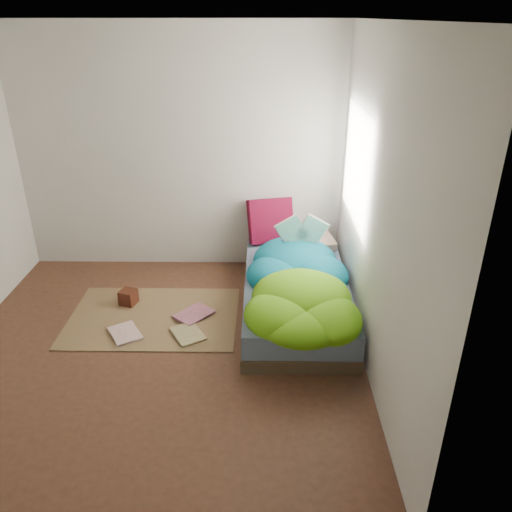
{
  "coord_description": "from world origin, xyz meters",
  "views": [
    {
      "loc": [
        0.89,
        -3.5,
        2.63
      ],
      "look_at": [
        0.83,
        0.75,
        0.57
      ],
      "focal_mm": 35.0,
      "sensor_mm": 36.0,
      "label": 1
    }
  ],
  "objects": [
    {
      "name": "pillow_floral",
      "position": [
        1.4,
        1.44,
        0.4
      ],
      "size": [
        0.59,
        0.45,
        0.12
      ],
      "primitive_type": "cube",
      "rotation": [
        0.0,
        0.0,
        0.29
      ],
      "color": "beige",
      "rests_on": "bed"
    },
    {
      "name": "rug",
      "position": [
        -0.15,
        0.55,
        0.01
      ],
      "size": [
        1.6,
        1.1,
        0.01
      ],
      "primitive_type": "cube",
      "color": "brown",
      "rests_on": "ground"
    },
    {
      "name": "ground",
      "position": [
        0.0,
        0.0,
        0.0
      ],
      "size": [
        3.5,
        3.5,
        0.0
      ],
      "primitive_type": "cube",
      "color": "#452A1A",
      "rests_on": "ground"
    },
    {
      "name": "bed",
      "position": [
        1.22,
        0.72,
        0.17
      ],
      "size": [
        1.0,
        2.0,
        0.34
      ],
      "color": "#3E3222",
      "rests_on": "ground"
    },
    {
      "name": "duvet",
      "position": [
        1.22,
        0.5,
        0.51
      ],
      "size": [
        0.96,
        1.84,
        0.34
      ],
      "primitive_type": null,
      "color": "#085B81",
      "rests_on": "bed"
    },
    {
      "name": "floor_book_a",
      "position": [
        -0.45,
        0.18,
        0.02
      ],
      "size": [
        0.37,
        0.4,
        0.02
      ],
      "primitive_type": "imported",
      "rotation": [
        0.0,
        0.0,
        0.55
      ],
      "color": "beige",
      "rests_on": "rug"
    },
    {
      "name": "wooden_box",
      "position": [
        -0.44,
        0.79,
        0.09
      ],
      "size": [
        0.19,
        0.19,
        0.15
      ],
      "primitive_type": "cube",
      "rotation": [
        0.0,
        0.0,
        -0.33
      ],
      "color": "#360D0C",
      "rests_on": "rug"
    },
    {
      "name": "pillow_magenta",
      "position": [
        0.98,
        1.62,
        0.58
      ],
      "size": [
        0.51,
        0.27,
        0.48
      ],
      "primitive_type": "cube",
      "rotation": [
        0.0,
        0.0,
        0.26
      ],
      "color": "#490425",
      "rests_on": "bed"
    },
    {
      "name": "open_book",
      "position": [
        1.28,
        1.03,
        0.81
      ],
      "size": [
        0.43,
        0.12,
        0.26
      ],
      "primitive_type": null,
      "rotation": [
        0.0,
        0.0,
        0.07
      ],
      "color": "#297E2C",
      "rests_on": "duvet"
    },
    {
      "name": "floor_book_c",
      "position": [
        0.12,
        0.18,
        0.02
      ],
      "size": [
        0.37,
        0.4,
        0.02
      ],
      "primitive_type": "imported",
      "rotation": [
        0.0,
        0.0,
        0.52
      ],
      "color": "tan",
      "rests_on": "rug"
    },
    {
      "name": "room_walls",
      "position": [
        0.01,
        0.01,
        1.63
      ],
      "size": [
        3.54,
        3.54,
        2.62
      ],
      "color": "beige",
      "rests_on": "ground"
    },
    {
      "name": "floor_book_b",
      "position": [
        0.14,
        0.65,
        0.03
      ],
      "size": [
        0.42,
        0.43,
        0.03
      ],
      "primitive_type": "imported",
      "rotation": [
        0.0,
        0.0,
        -0.72
      ],
      "color": "#B3677E",
      "rests_on": "rug"
    }
  ]
}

